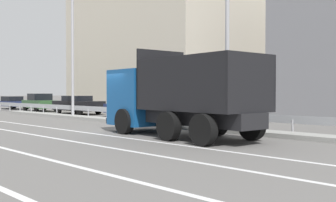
{
  "coord_description": "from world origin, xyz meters",
  "views": [
    {
      "loc": [
        13.95,
        -10.84,
        1.73
      ],
      "look_at": [
        1.47,
        1.51,
        1.32
      ],
      "focal_mm": 42.0,
      "sensor_mm": 36.0,
      "label": 1
    }
  ],
  "objects": [
    {
      "name": "parked_car_2",
      "position": [
        -12.7,
        5.64,
        0.74
      ],
      "size": [
        4.75,
        2.01,
        1.43
      ],
      "rotation": [
        0.0,
        0.0,
        -1.54
      ],
      "color": "black",
      "rests_on": "ground_plane"
    },
    {
      "name": "lane_strip_0",
      "position": [
        3.56,
        -1.63,
        0.0
      ],
      "size": [
        63.49,
        0.16,
        0.01
      ],
      "primitive_type": "cube",
      "color": "silver",
      "rests_on": "ground_plane"
    },
    {
      "name": "street_lamp_1",
      "position": [
        -9.12,
        2.9,
        5.62
      ],
      "size": [
        0.71,
        2.18,
        10.27
      ],
      "color": "#ADADB2",
      "rests_on": "ground_plane"
    },
    {
      "name": "ground_plane",
      "position": [
        0.0,
        0.0,
        0.0
      ],
      "size": [
        320.0,
        320.0,
        0.0
      ],
      "primitive_type": "plane",
      "color": "#605E5B"
    },
    {
      "name": "median_island",
      "position": [
        0.0,
        2.85,
        0.09
      ],
      "size": [
        34.92,
        1.1,
        0.18
      ],
      "primitive_type": "cube",
      "color": "gray",
      "rests_on": "ground_plane"
    },
    {
      "name": "lane_strip_2",
      "position": [
        3.56,
        -5.98,
        0.0
      ],
      "size": [
        63.49,
        0.16,
        0.01
      ],
      "primitive_type": "cube",
      "color": "silver",
      "rests_on": "ground_plane"
    },
    {
      "name": "median_guardrail",
      "position": [
        -0.0,
        3.77,
        0.57
      ],
      "size": [
        63.49,
        0.09,
        0.78
      ],
      "color": "#9EA0A5",
      "rests_on": "ground_plane"
    },
    {
      "name": "parked_car_1",
      "position": [
        -19.12,
        5.74,
        0.78
      ],
      "size": [
        4.37,
        2.24,
        1.58
      ],
      "rotation": [
        0.0,
        0.0,
        -1.66
      ],
      "color": "#335B33",
      "rests_on": "ground_plane"
    },
    {
      "name": "dump_truck",
      "position": [
        2.54,
        0.27,
        1.34
      ],
      "size": [
        7.39,
        3.29,
        3.42
      ],
      "rotation": [
        0.0,
        0.0,
        1.47
      ],
      "color": "#144C8C",
      "rests_on": "ground_plane"
    },
    {
      "name": "parked_car_3",
      "position": [
        -6.19,
        5.72,
        0.73
      ],
      "size": [
        4.45,
        2.16,
        1.47
      ],
      "rotation": [
        0.0,
        0.0,
        1.49
      ],
      "color": "navy",
      "rests_on": "ground_plane"
    },
    {
      "name": "parked_car_0",
      "position": [
        -25.28,
        5.85,
        0.66
      ],
      "size": [
        4.3,
        2.04,
        1.28
      ],
      "rotation": [
        0.0,
        0.0,
        -1.5
      ],
      "color": "navy",
      "rests_on": "ground_plane"
    },
    {
      "name": "street_lamp_2",
      "position": [
        3.6,
        2.89,
        4.51
      ],
      "size": [
        0.71,
        1.91,
        8.14
      ],
      "color": "#ADADB2",
      "rests_on": "ground_plane"
    },
    {
      "name": "background_building_0",
      "position": [
        -13.85,
        15.78,
        5.93
      ],
      "size": [
        16.75,
        11.22,
        11.86
      ],
      "primitive_type": "cube",
      "color": "beige",
      "rests_on": "ground_plane"
    },
    {
      "name": "lane_strip_1",
      "position": [
        3.56,
        -3.6,
        0.0
      ],
      "size": [
        63.49,
        0.16,
        0.01
      ],
      "primitive_type": "cube",
      "color": "silver",
      "rests_on": "ground_plane"
    }
  ]
}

